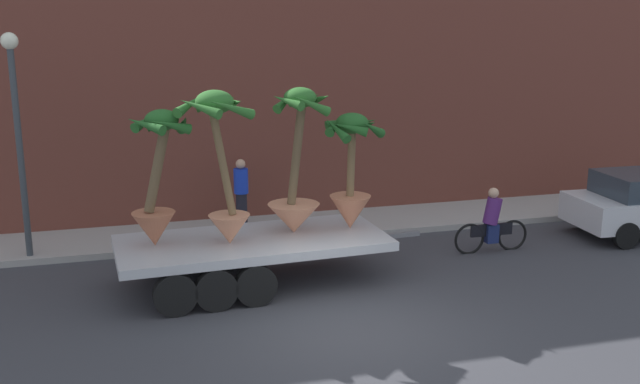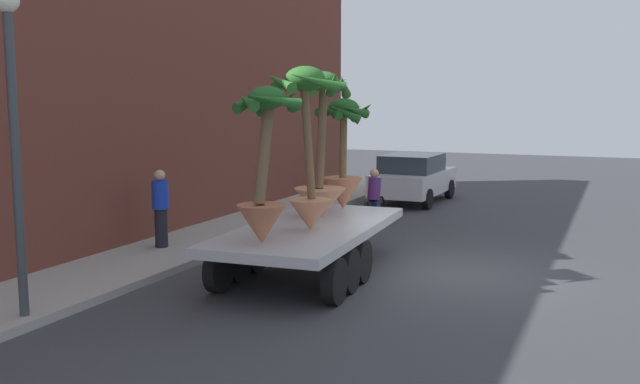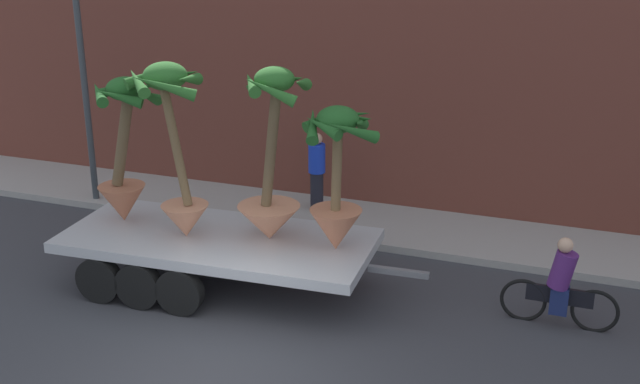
{
  "view_description": "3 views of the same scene",
  "coord_description": "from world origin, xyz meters",
  "px_view_note": "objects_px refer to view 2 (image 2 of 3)",
  "views": [
    {
      "loc": [
        -3.77,
        -11.35,
        5.33
      ],
      "look_at": [
        0.25,
        2.98,
        1.74
      ],
      "focal_mm": 41.34,
      "sensor_mm": 36.0,
      "label": 1
    },
    {
      "loc": [
        -13.51,
        -2.9,
        3.43
      ],
      "look_at": [
        0.88,
        3.29,
        1.32
      ],
      "focal_mm": 39.7,
      "sensor_mm": 36.0,
      "label": 2
    },
    {
      "loc": [
        4.66,
        -8.5,
        6.26
      ],
      "look_at": [
        0.27,
        3.5,
        1.65
      ],
      "focal_mm": 43.99,
      "sensor_mm": 36.0,
      "label": 3
    }
  ],
  "objects_px": {
    "street_lamp": "(13,111)",
    "flatbed_trailer": "(306,239)",
    "potted_palm_extra": "(321,163)",
    "pedestrian_near_gate": "(161,207)",
    "cyclist": "(374,200)",
    "potted_palm_middle": "(308,146)",
    "potted_palm_front": "(343,156)",
    "parked_car": "(413,177)",
    "potted_palm_rear": "(264,172)"
  },
  "relations": [
    {
      "from": "street_lamp",
      "to": "flatbed_trailer",
      "type": "bearing_deg",
      "value": -32.94
    },
    {
      "from": "potted_palm_extra",
      "to": "pedestrian_near_gate",
      "type": "distance_m",
      "value": 3.79
    },
    {
      "from": "flatbed_trailer",
      "to": "street_lamp",
      "type": "height_order",
      "value": "street_lamp"
    },
    {
      "from": "potted_palm_extra",
      "to": "pedestrian_near_gate",
      "type": "relative_size",
      "value": 1.73
    },
    {
      "from": "potted_palm_extra",
      "to": "pedestrian_near_gate",
      "type": "xyz_separation_m",
      "value": [
        -0.53,
        3.6,
        -1.06
      ]
    },
    {
      "from": "cyclist",
      "to": "street_lamp",
      "type": "xyz_separation_m",
      "value": [
        -10.18,
        2.09,
        2.56
      ]
    },
    {
      "from": "potted_palm_middle",
      "to": "pedestrian_near_gate",
      "type": "relative_size",
      "value": 1.75
    },
    {
      "from": "potted_palm_front",
      "to": "potted_palm_extra",
      "type": "xyz_separation_m",
      "value": [
        -1.16,
        0.02,
        -0.05
      ]
    },
    {
      "from": "potted_palm_middle",
      "to": "potted_palm_extra",
      "type": "distance_m",
      "value": 1.66
    },
    {
      "from": "potted_palm_extra",
      "to": "cyclist",
      "type": "distance_m",
      "value": 4.96
    },
    {
      "from": "potted_palm_extra",
      "to": "cyclist",
      "type": "xyz_separation_m",
      "value": [
        4.73,
        0.47,
        -1.43
      ]
    },
    {
      "from": "pedestrian_near_gate",
      "to": "potted_palm_middle",
      "type": "bearing_deg",
      "value": -104.31
    },
    {
      "from": "cyclist",
      "to": "parked_car",
      "type": "bearing_deg",
      "value": 2.13
    },
    {
      "from": "flatbed_trailer",
      "to": "potted_palm_middle",
      "type": "height_order",
      "value": "potted_palm_middle"
    },
    {
      "from": "potted_palm_rear",
      "to": "potted_palm_extra",
      "type": "relative_size",
      "value": 0.89
    },
    {
      "from": "flatbed_trailer",
      "to": "street_lamp",
      "type": "relative_size",
      "value": 1.33
    },
    {
      "from": "flatbed_trailer",
      "to": "potted_palm_extra",
      "type": "bearing_deg",
      "value": 9.17
    },
    {
      "from": "potted_palm_rear",
      "to": "potted_palm_extra",
      "type": "xyz_separation_m",
      "value": [
        2.75,
        0.13,
        -0.09
      ]
    },
    {
      "from": "parked_car",
      "to": "pedestrian_near_gate",
      "type": "distance_m",
      "value": 10.12
    },
    {
      "from": "potted_palm_front",
      "to": "cyclist",
      "type": "bearing_deg",
      "value": 7.84
    },
    {
      "from": "potted_palm_extra",
      "to": "street_lamp",
      "type": "distance_m",
      "value": 6.12
    },
    {
      "from": "potted_palm_extra",
      "to": "parked_car",
      "type": "height_order",
      "value": "potted_palm_extra"
    },
    {
      "from": "potted_palm_rear",
      "to": "cyclist",
      "type": "relative_size",
      "value": 1.43
    },
    {
      "from": "cyclist",
      "to": "street_lamp",
      "type": "relative_size",
      "value": 0.38
    },
    {
      "from": "parked_car",
      "to": "potted_palm_extra",
      "type": "bearing_deg",
      "value": -176.02
    },
    {
      "from": "potted_palm_front",
      "to": "cyclist",
      "type": "xyz_separation_m",
      "value": [
        3.57,
        0.49,
        -1.48
      ]
    },
    {
      "from": "potted_palm_rear",
      "to": "parked_car",
      "type": "bearing_deg",
      "value": 3.71
    },
    {
      "from": "flatbed_trailer",
      "to": "potted_palm_front",
      "type": "height_order",
      "value": "potted_palm_front"
    },
    {
      "from": "potted_palm_middle",
      "to": "potted_palm_rear",
      "type": "bearing_deg",
      "value": 167.65
    },
    {
      "from": "parked_car",
      "to": "pedestrian_near_gate",
      "type": "relative_size",
      "value": 2.38
    },
    {
      "from": "flatbed_trailer",
      "to": "cyclist",
      "type": "relative_size",
      "value": 3.48
    },
    {
      "from": "potted_palm_extra",
      "to": "pedestrian_near_gate",
      "type": "height_order",
      "value": "potted_palm_extra"
    },
    {
      "from": "potted_palm_rear",
      "to": "pedestrian_near_gate",
      "type": "relative_size",
      "value": 1.54
    },
    {
      "from": "parked_car",
      "to": "potted_palm_rear",
      "type": "bearing_deg",
      "value": -176.29
    },
    {
      "from": "flatbed_trailer",
      "to": "potted_palm_middle",
      "type": "distance_m",
      "value": 1.84
    },
    {
      "from": "flatbed_trailer",
      "to": "pedestrian_near_gate",
      "type": "bearing_deg",
      "value": 79.99
    },
    {
      "from": "potted_palm_extra",
      "to": "street_lamp",
      "type": "relative_size",
      "value": 0.61
    },
    {
      "from": "flatbed_trailer",
      "to": "street_lamp",
      "type": "xyz_separation_m",
      "value": [
        -4.25,
        2.75,
        2.47
      ]
    },
    {
      "from": "parked_car",
      "to": "cyclist",
      "type": "bearing_deg",
      "value": -177.87
    },
    {
      "from": "potted_palm_middle",
      "to": "pedestrian_near_gate",
      "type": "distance_m",
      "value": 4.4
    },
    {
      "from": "potted_palm_rear",
      "to": "cyclist",
      "type": "height_order",
      "value": "potted_palm_rear"
    },
    {
      "from": "flatbed_trailer",
      "to": "potted_palm_rear",
      "type": "height_order",
      "value": "potted_palm_rear"
    },
    {
      "from": "parked_car",
      "to": "street_lamp",
      "type": "bearing_deg",
      "value": 172.5
    },
    {
      "from": "potted_palm_rear",
      "to": "pedestrian_near_gate",
      "type": "xyz_separation_m",
      "value": [
        2.22,
        3.74,
        -1.14
      ]
    },
    {
      "from": "pedestrian_near_gate",
      "to": "flatbed_trailer",
      "type": "bearing_deg",
      "value": -100.01
    },
    {
      "from": "potted_palm_front",
      "to": "street_lamp",
      "type": "distance_m",
      "value": 7.18
    },
    {
      "from": "flatbed_trailer",
      "to": "potted_palm_front",
      "type": "bearing_deg",
      "value": 4.21
    },
    {
      "from": "flatbed_trailer",
      "to": "street_lamp",
      "type": "bearing_deg",
      "value": 147.06
    },
    {
      "from": "parked_car",
      "to": "pedestrian_near_gate",
      "type": "bearing_deg",
      "value": 162.94
    },
    {
      "from": "potted_palm_rear",
      "to": "potted_palm_front",
      "type": "xyz_separation_m",
      "value": [
        3.91,
        0.11,
        -0.04
      ]
    }
  ]
}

